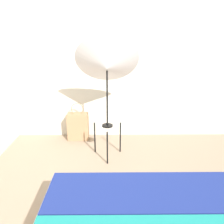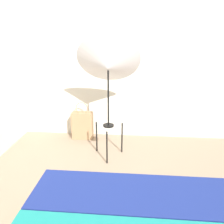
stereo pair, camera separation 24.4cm
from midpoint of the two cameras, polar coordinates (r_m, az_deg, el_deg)
wall_back at (r=3.52m, az=0.04°, el=13.86°), size 8.00×0.05×2.60m
photo_umbrella at (r=2.80m, az=-3.89°, el=12.14°), size 0.82×0.65×1.65m
tote_bag at (r=3.64m, az=-10.77°, el=-3.71°), size 0.34×0.17×0.63m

